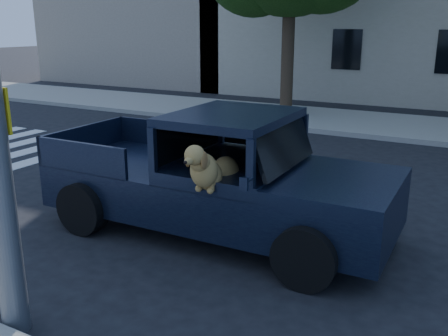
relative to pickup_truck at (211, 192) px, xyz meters
The scene contains 5 objects.
ground 1.44m from the pickup_truck, 32.62° to the left, with size 120.00×120.00×0.00m, color black.
far_sidewalk 9.97m from the pickup_truck, 83.75° to the left, with size 60.00×4.00×0.15m, color gray.
lane_stripes 5.17m from the pickup_truck, 53.01° to the left, with size 21.60×0.14×0.01m, color silver, non-canonical shape.
building_left 22.37m from the pickup_truck, 128.99° to the left, with size 12.00×6.00×8.00m, color tan.
pickup_truck is the anchor object (origin of this frame).
Camera 1 is at (2.68, -7.09, 3.20)m, focal length 40.00 mm.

